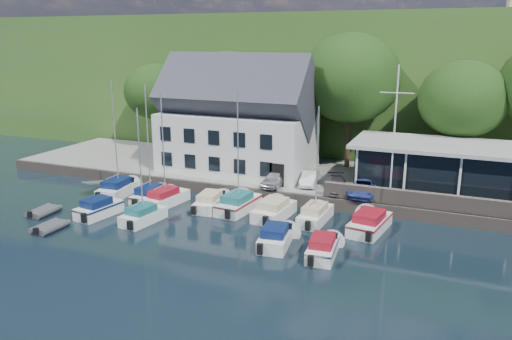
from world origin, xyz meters
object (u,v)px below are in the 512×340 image
Objects in this scene: boat_r1_2 at (163,153)px; boat_r1_6 at (317,166)px; car_silver at (275,178)px; boat_r2_1 at (140,168)px; flagpole at (394,134)px; boat_r1_5 at (274,208)px; boat_r1_7 at (370,221)px; car_blue at (364,187)px; boat_r2_3 at (276,235)px; harbor_building at (238,125)px; dinghy_1 at (50,226)px; club_pavilion at (434,168)px; car_white at (309,178)px; car_dgrey at (337,184)px; boat_r1_1 at (148,149)px; boat_r1_0 at (115,144)px; boat_r1_3 at (211,200)px; boat_r2_4 at (323,245)px; dinghy_0 at (43,210)px; boat_r2_0 at (99,207)px; boat_r1_4 at (238,154)px.

boat_r1_6 is (12.52, 0.93, -0.07)m from boat_r1_2.
car_silver is 9.81m from boat_r1_2.
flagpole is at bearing 38.08° from boat_r2_1.
boat_r1_2 is at bearing -171.31° from boat_r1_5.
boat_r2_1 is at bearing -155.10° from boat_r1_7.
flagpole reaches higher than car_blue.
boat_r1_5 is at bearing -66.97° from car_silver.
car_blue is 10.92m from boat_r2_3.
boat_r1_5 is (7.08, -8.88, -4.59)m from harbor_building.
boat_r1_7 reaches higher than dinghy_1.
flagpole reaches higher than car_silver.
boat_r2_3 is at bearing -123.91° from club_pavilion.
boat_r1_2 is (-2.25, -9.48, -0.92)m from harbor_building.
boat_r2_1 is at bearing 171.02° from boat_r2_3.
car_white is 0.35× the size of flagpole.
boat_r1_1 reaches higher than car_dgrey.
boat_r1_0 is at bearing 169.39° from boat_r1_1.
boat_r1_1 is at bearing 125.23° from boat_r2_1.
boat_r1_2 is at bearing -169.44° from boat_r1_7.
car_white is (2.64, 1.41, -0.05)m from car_silver.
car_white is 5.07m from car_blue.
car_blue is 0.67× the size of boat_r1_3.
car_white is 12.46m from boat_r2_4.
boat_r1_5 reaches higher than dinghy_0.
car_white is at bearing -17.50° from harbor_building.
harbor_building reaches higher than car_silver.
club_pavilion is 4.83× the size of dinghy_0.
boat_r2_0 is (-23.60, -13.20, -2.31)m from club_pavilion.
boat_r2_1 is 1.48× the size of boat_r2_4.
car_dgrey is 0.74× the size of boat_r2_0.
boat_r1_0 is at bearing -155.94° from car_silver.
boat_r1_0 is (-22.56, -4.78, -1.65)m from flagpole.
car_blue is at bearing 23.33° from dinghy_0.
boat_r2_0 is at bearing 14.98° from dinghy_0.
flagpole is at bearing 3.64° from car_silver.
club_pavilion is at bearing 24.29° from dinghy_0.
boat_r1_0 reaches higher than boat_r1_7.
boat_r1_7 is (18.14, 0.47, -3.78)m from boat_r1_1.
boat_r1_4 is 7.50m from boat_r2_1.
boat_r1_6 is at bearing 14.66° from dinghy_0.
boat_r1_0 is at bearing -175.63° from boat_r1_5.
boat_r2_3 is (16.60, -5.10, -3.87)m from boat_r1_0.
car_dgrey is 15.85m from boat_r1_1.
car_dgrey is 6.60m from boat_r1_7.
boat_r1_0 reaches higher than dinghy_1.
boat_r1_4 is at bearing 126.44° from boat_r2_3.
flagpole reaches higher than boat_r2_3.
boat_r1_4 is at bearing -150.33° from club_pavilion.
car_silver is 5.67m from boat_r1_4.
boat_r1_4 reaches higher than boat_r1_0.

